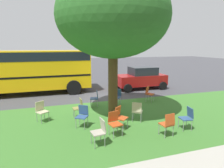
{
  "coord_description": "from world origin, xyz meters",
  "views": [
    {
      "loc": [
        2.85,
        10.5,
        3.18
      ],
      "look_at": [
        -0.02,
        1.43,
        1.27
      ],
      "focal_mm": 30.28,
      "sensor_mm": 36.0,
      "label": 1
    }
  ],
  "objects_px": {
    "chair_10": "(120,116)",
    "parked_car": "(141,78)",
    "chair_9": "(168,123)",
    "chair_1": "(187,117)",
    "chair_3": "(100,130)",
    "chair_7": "(95,97)",
    "school_bus": "(9,68)",
    "chair_5": "(41,110)",
    "chair_8": "(79,106)",
    "chair_6": "(149,93)",
    "chair_0": "(115,122)",
    "chair_2": "(137,110)",
    "chair_11": "(117,95)",
    "street_tree": "(113,17)",
    "chair_4": "(82,114)"
  },
  "relations": [
    {
      "from": "chair_11",
      "to": "parked_car",
      "type": "xyz_separation_m",
      "value": [
        -3.05,
        -3.25,
        0.32
      ]
    },
    {
      "from": "chair_6",
      "to": "chair_9",
      "type": "height_order",
      "value": "same"
    },
    {
      "from": "chair_6",
      "to": "chair_7",
      "type": "distance_m",
      "value": 3.19
    },
    {
      "from": "chair_3",
      "to": "chair_5",
      "type": "relative_size",
      "value": 1.0
    },
    {
      "from": "street_tree",
      "to": "chair_8",
      "type": "bearing_deg",
      "value": -1.75
    },
    {
      "from": "chair_9",
      "to": "parked_car",
      "type": "bearing_deg",
      "value": -109.29
    },
    {
      "from": "chair_8",
      "to": "chair_9",
      "type": "distance_m",
      "value": 3.92
    },
    {
      "from": "chair_11",
      "to": "chair_9",
      "type": "bearing_deg",
      "value": 96.56
    },
    {
      "from": "chair_10",
      "to": "school_bus",
      "type": "xyz_separation_m",
      "value": [
        5.12,
        -7.17,
        1.24
      ]
    },
    {
      "from": "chair_9",
      "to": "school_bus",
      "type": "height_order",
      "value": "school_bus"
    },
    {
      "from": "chair_10",
      "to": "chair_5",
      "type": "bearing_deg",
      "value": -29.38
    },
    {
      "from": "chair_3",
      "to": "chair_11",
      "type": "distance_m",
      "value": 4.42
    },
    {
      "from": "chair_3",
      "to": "chair_6",
      "type": "xyz_separation_m",
      "value": [
        -3.94,
        -4.0,
        0.0
      ]
    },
    {
      "from": "chair_1",
      "to": "chair_9",
      "type": "height_order",
      "value": "same"
    },
    {
      "from": "chair_1",
      "to": "chair_8",
      "type": "bearing_deg",
      "value": -33.27
    },
    {
      "from": "chair_11",
      "to": "school_bus",
      "type": "height_order",
      "value": "school_bus"
    },
    {
      "from": "chair_6",
      "to": "parked_car",
      "type": "height_order",
      "value": "parked_car"
    },
    {
      "from": "street_tree",
      "to": "chair_6",
      "type": "bearing_deg",
      "value": -152.27
    },
    {
      "from": "chair_1",
      "to": "chair_3",
      "type": "xyz_separation_m",
      "value": [
        3.51,
        0.14,
        0.0
      ]
    },
    {
      "from": "chair_0",
      "to": "chair_2",
      "type": "relative_size",
      "value": 1.0
    },
    {
      "from": "school_bus",
      "to": "chair_11",
      "type": "bearing_deg",
      "value": 145.02
    },
    {
      "from": "chair_1",
      "to": "chair_8",
      "type": "relative_size",
      "value": 1.0
    },
    {
      "from": "chair_7",
      "to": "chair_10",
      "type": "bearing_deg",
      "value": 95.95
    },
    {
      "from": "chair_0",
      "to": "chair_8",
      "type": "xyz_separation_m",
      "value": [
        0.98,
        -2.13,
        0.0
      ]
    },
    {
      "from": "chair_1",
      "to": "chair_10",
      "type": "xyz_separation_m",
      "value": [
        2.45,
        -0.86,
        0.0
      ]
    },
    {
      "from": "chair_4",
      "to": "chair_8",
      "type": "xyz_separation_m",
      "value": [
        -0.01,
        -1.06,
        0.0
      ]
    },
    {
      "from": "chair_6",
      "to": "chair_2",
      "type": "bearing_deg",
      "value": 52.86
    },
    {
      "from": "chair_3",
      "to": "chair_10",
      "type": "distance_m",
      "value": 1.46
    },
    {
      "from": "chair_8",
      "to": "chair_10",
      "type": "xyz_separation_m",
      "value": [
        -1.36,
        1.64,
        0.0
      ]
    },
    {
      "from": "chair_10",
      "to": "parked_car",
      "type": "height_order",
      "value": "parked_car"
    },
    {
      "from": "chair_6",
      "to": "chair_11",
      "type": "height_order",
      "value": "same"
    },
    {
      "from": "chair_5",
      "to": "chair_7",
      "type": "xyz_separation_m",
      "value": [
        -2.65,
        -1.33,
        0.0
      ]
    },
    {
      "from": "street_tree",
      "to": "chair_11",
      "type": "bearing_deg",
      "value": -116.64
    },
    {
      "from": "chair_7",
      "to": "school_bus",
      "type": "distance_m",
      "value": 6.49
    },
    {
      "from": "chair_3",
      "to": "chair_4",
      "type": "height_order",
      "value": "same"
    },
    {
      "from": "chair_7",
      "to": "school_bus",
      "type": "bearing_deg",
      "value": -40.94
    },
    {
      "from": "chair_2",
      "to": "chair_7",
      "type": "height_order",
      "value": "same"
    },
    {
      "from": "chair_0",
      "to": "chair_11",
      "type": "distance_m",
      "value": 3.67
    },
    {
      "from": "chair_3",
      "to": "chair_9",
      "type": "bearing_deg",
      "value": 176.31
    },
    {
      "from": "chair_2",
      "to": "school_bus",
      "type": "xyz_separation_m",
      "value": [
        6.04,
        -6.77,
        1.24
      ]
    },
    {
      "from": "school_bus",
      "to": "street_tree",
      "type": "bearing_deg",
      "value": 133.78
    },
    {
      "from": "chair_2",
      "to": "chair_3",
      "type": "xyz_separation_m",
      "value": [
        1.97,
        1.4,
        0.0
      ]
    },
    {
      "from": "chair_4",
      "to": "chair_6",
      "type": "xyz_separation_m",
      "value": [
        -4.26,
        -2.41,
        0.0
      ]
    },
    {
      "from": "chair_1",
      "to": "parked_car",
      "type": "bearing_deg",
      "value": -102.02
    },
    {
      "from": "chair_9",
      "to": "chair_10",
      "type": "height_order",
      "value": "same"
    },
    {
      "from": "chair_7",
      "to": "chair_9",
      "type": "relative_size",
      "value": 1.0
    },
    {
      "from": "street_tree",
      "to": "chair_10",
      "type": "distance_m",
      "value": 4.22
    },
    {
      "from": "chair_10",
      "to": "street_tree",
      "type": "bearing_deg",
      "value": -97.91
    },
    {
      "from": "chair_10",
      "to": "chair_9",
      "type": "bearing_deg",
      "value": 139.88
    },
    {
      "from": "chair_0",
      "to": "chair_11",
      "type": "xyz_separation_m",
      "value": [
        -1.29,
        -3.44,
        0.0
      ]
    }
  ]
}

